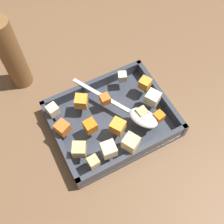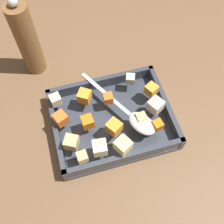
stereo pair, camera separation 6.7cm
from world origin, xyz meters
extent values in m
plane|color=brown|center=(0.00, 0.00, 0.00)|extent=(4.00, 4.00, 0.00)
cube|color=#333842|center=(0.01, 0.00, 0.01)|extent=(0.30, 0.24, 0.01)
cube|color=#333842|center=(0.01, -0.11, 0.03)|extent=(0.30, 0.01, 0.04)
cube|color=#333842|center=(0.01, 0.11, 0.03)|extent=(0.30, 0.01, 0.04)
cube|color=#333842|center=(-0.13, 0.00, 0.03)|extent=(0.01, 0.24, 0.04)
cube|color=#333842|center=(0.16, 0.00, 0.03)|extent=(0.01, 0.24, 0.04)
cube|color=orange|center=(-0.10, -0.04, 0.06)|extent=(0.04, 0.04, 0.03)
cube|color=orange|center=(-0.08, 0.06, 0.06)|extent=(0.03, 0.03, 0.02)
cube|color=orange|center=(0.14, -0.02, 0.06)|extent=(0.04, 0.04, 0.03)
cube|color=orange|center=(0.01, -0.04, 0.06)|extent=(0.02, 0.02, 0.02)
cube|color=orange|center=(0.02, 0.04, 0.07)|extent=(0.04, 0.04, 0.03)
cube|color=orange|center=(0.07, -0.06, 0.06)|extent=(0.04, 0.04, 0.03)
cube|color=orange|center=(0.08, 0.01, 0.06)|extent=(0.03, 0.03, 0.03)
cube|color=tan|center=(0.13, 0.05, 0.07)|extent=(0.04, 0.04, 0.03)
cube|color=tan|center=(0.11, 0.09, 0.06)|extent=(0.03, 0.03, 0.02)
cube|color=tan|center=(-0.05, 0.04, 0.06)|extent=(0.03, 0.03, 0.02)
cube|color=#E0CC89|center=(0.01, 0.09, 0.07)|extent=(0.04, 0.04, 0.03)
cube|color=beige|center=(0.14, -0.07, 0.06)|extent=(0.03, 0.03, 0.03)
cube|color=beige|center=(0.07, 0.08, 0.07)|extent=(0.04, 0.04, 0.03)
cube|color=beige|center=(-0.06, -0.08, 0.06)|extent=(0.03, 0.03, 0.02)
cube|color=beige|center=(-0.09, 0.01, 0.07)|extent=(0.04, 0.04, 0.03)
ellipsoid|color=silver|center=(-0.05, 0.05, 0.06)|extent=(0.08, 0.09, 0.02)
cube|color=silver|center=(0.01, -0.06, 0.05)|extent=(0.09, 0.16, 0.01)
cylinder|color=brown|center=(0.18, -0.24, 0.11)|extent=(0.06, 0.06, 0.22)
camera|label=1|loc=(0.17, 0.29, 0.65)|focal=43.86mm
camera|label=2|loc=(0.10, 0.31, 0.65)|focal=43.86mm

